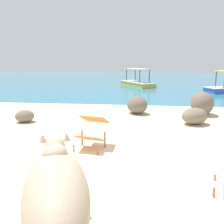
{
  "coord_description": "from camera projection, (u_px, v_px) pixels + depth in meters",
  "views": [
    {
      "loc": [
        0.8,
        -3.17,
        1.82
      ],
      "look_at": [
        0.03,
        3.0,
        0.55
      ],
      "focal_mm": 39.71,
      "sensor_mm": 36.0,
      "label": 1
    }
  ],
  "objects": [
    {
      "name": "deck_chair_near",
      "position": [
        92.0,
        130.0,
        5.17
      ],
      "size": [
        0.66,
        0.85,
        0.68
      ],
      "rotation": [
        0.0,
        0.0,
        4.54
      ],
      "color": "olive",
      "rests_on": "sand_beach"
    },
    {
      "name": "sand_beach",
      "position": [
        84.0,
        190.0,
        3.54
      ],
      "size": [
        18.0,
        14.0,
        0.04
      ],
      "primitive_type": "cube",
      "color": "beige",
      "rests_on": "ground"
    },
    {
      "name": "water_surface",
      "position": [
        135.0,
        80.0,
        24.93
      ],
      "size": [
        60.0,
        36.0,
        0.03
      ],
      "primitive_type": "cube",
      "color": "teal",
      "rests_on": "ground"
    },
    {
      "name": "shore_rock_medium",
      "position": [
        137.0,
        105.0,
        8.61
      ],
      "size": [
        0.96,
        1.06,
        0.6
      ],
      "primitive_type": "ellipsoid",
      "rotation": [
        0.0,
        0.0,
        1.96
      ],
      "color": "#6B5B4C",
      "rests_on": "sand_beach"
    },
    {
      "name": "shore_rock_small",
      "position": [
        195.0,
        116.0,
        7.14
      ],
      "size": [
        1.03,
        1.01,
        0.47
      ],
      "primitive_type": "ellipsoid",
      "rotation": [
        0.0,
        0.0,
        0.72
      ],
      "color": "#756651",
      "rests_on": "sand_beach"
    },
    {
      "name": "cow",
      "position": [
        56.0,
        191.0,
        2.13
      ],
      "size": [
        1.01,
        1.85,
        1.04
      ],
      "rotation": [
        0.0,
        0.0,
        1.92
      ],
      "color": "tan",
      "rests_on": "sand_beach"
    },
    {
      "name": "boat_yellow",
      "position": [
        137.0,
        82.0,
        18.57
      ],
      "size": [
        2.81,
        3.77,
        1.29
      ],
      "rotation": [
        0.0,
        0.0,
        2.08
      ],
      "color": "gold",
      "rests_on": "water_surface"
    },
    {
      "name": "shore_rock_large",
      "position": [
        202.0,
        103.0,
        8.44
      ],
      "size": [
        0.81,
        1.09,
        0.78
      ],
      "primitive_type": "ellipsoid",
      "rotation": [
        0.0,
        0.0,
        1.52
      ],
      "color": "#6B5B4C",
      "rests_on": "sand_beach"
    },
    {
      "name": "shore_rock_flat",
      "position": [
        25.0,
        116.0,
        7.39
      ],
      "size": [
        0.71,
        0.68,
        0.36
      ],
      "primitive_type": "ellipsoid",
      "rotation": [
        0.0,
        0.0,
        0.37
      ],
      "color": "#756651",
      "rests_on": "sand_beach"
    }
  ]
}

